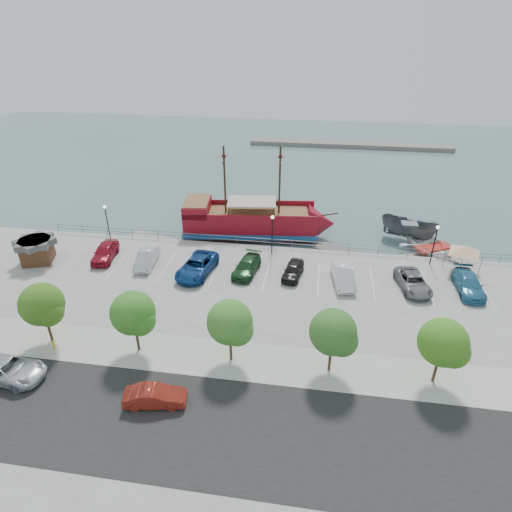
# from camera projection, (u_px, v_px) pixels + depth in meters

# --- Properties ---
(ground) EXTENTS (160.00, 160.00, 0.00)m
(ground) POSITION_uv_depth(u_px,v_px,m) (263.00, 295.00, 39.96)
(ground) COLOR #4A6766
(street) EXTENTS (100.00, 8.00, 0.04)m
(street) POSITION_uv_depth(u_px,v_px,m) (227.00, 430.00, 25.64)
(street) COLOR black
(street) RESTS_ON land_slab
(sidewalk) EXTENTS (100.00, 4.00, 0.05)m
(sidewalk) POSITION_uv_depth(u_px,v_px,m) (245.00, 361.00, 30.82)
(sidewalk) COLOR #BAB9AD
(sidewalk) RESTS_ON land_slab
(seawall_railing) EXTENTS (50.00, 0.06, 1.00)m
(seawall_railing) POSITION_uv_depth(u_px,v_px,m) (273.00, 243.00, 45.96)
(seawall_railing) COLOR slate
(seawall_railing) RESTS_ON land_slab
(far_shore) EXTENTS (40.00, 3.00, 0.80)m
(far_shore) POSITION_uv_depth(u_px,v_px,m) (349.00, 145.00, 85.98)
(far_shore) COLOR gray
(far_shore) RESTS_ON ground
(pirate_ship) EXTENTS (17.96, 6.72, 11.20)m
(pirate_ship) POSITION_uv_depth(u_px,v_px,m) (261.00, 222.00, 49.84)
(pirate_ship) COLOR maroon
(pirate_ship) RESTS_ON ground
(patrol_boat) EXTENTS (7.00, 5.20, 2.55)m
(patrol_boat) POSITION_uv_depth(u_px,v_px,m) (408.00, 231.00, 49.12)
(patrol_boat) COLOR #4D5052
(patrol_boat) RESTS_ON ground
(speedboat) EXTENTS (8.06, 8.89, 1.51)m
(speedboat) POSITION_uv_depth(u_px,v_px,m) (433.00, 250.00, 46.08)
(speedboat) COLOR white
(speedboat) RESTS_ON ground
(dock_west) EXTENTS (6.69, 3.76, 0.37)m
(dock_west) POSITION_uv_depth(u_px,v_px,m) (155.00, 239.00, 49.65)
(dock_west) COLOR gray
(dock_west) RESTS_ON ground
(dock_mid) EXTENTS (7.01, 4.56, 0.39)m
(dock_mid) POSITION_uv_depth(u_px,v_px,m) (343.00, 253.00, 46.82)
(dock_mid) COLOR #68625E
(dock_mid) RESTS_ON ground
(dock_east) EXTENTS (8.02, 5.31, 0.45)m
(dock_east) POSITION_uv_depth(u_px,v_px,m) (428.00, 258.00, 45.63)
(dock_east) COLOR gray
(dock_east) RESTS_ON ground
(shed) EXTENTS (3.82, 3.82, 2.48)m
(shed) POSITION_uv_depth(u_px,v_px,m) (37.00, 250.00, 42.89)
(shed) COLOR #52301E
(shed) RESTS_ON land_slab
(canopy_tent) EXTENTS (4.93, 4.93, 3.10)m
(canopy_tent) POSITION_uv_depth(u_px,v_px,m) (466.00, 246.00, 40.67)
(canopy_tent) COLOR slate
(canopy_tent) RESTS_ON land_slab
(street_van) EXTENTS (5.45, 2.89, 1.46)m
(street_van) POSITION_uv_depth(u_px,v_px,m) (7.00, 369.00, 29.09)
(street_van) COLOR #B9BFC2
(street_van) RESTS_ON street
(street_sedan) EXTENTS (4.12, 2.03, 1.30)m
(street_sedan) POSITION_uv_depth(u_px,v_px,m) (155.00, 396.00, 27.10)
(street_sedan) COLOR maroon
(street_sedan) RESTS_ON street
(fire_hydrant) EXTENTS (0.24, 0.24, 0.69)m
(fire_hydrant) POSITION_uv_depth(u_px,v_px,m) (54.00, 344.00, 31.84)
(fire_hydrant) COLOR yellow
(fire_hydrant) RESTS_ON sidewalk
(lamp_post_left) EXTENTS (0.36, 0.36, 4.28)m
(lamp_post_left) POSITION_uv_depth(u_px,v_px,m) (106.00, 217.00, 46.02)
(lamp_post_left) COLOR black
(lamp_post_left) RESTS_ON land_slab
(lamp_post_mid) EXTENTS (0.36, 0.36, 4.28)m
(lamp_post_mid) POSITION_uv_depth(u_px,v_px,m) (272.00, 228.00, 43.66)
(lamp_post_mid) COLOR black
(lamp_post_mid) RESTS_ON land_slab
(lamp_post_right) EXTENTS (0.36, 0.36, 4.28)m
(lamp_post_right) POSITION_uv_depth(u_px,v_px,m) (435.00, 238.00, 41.56)
(lamp_post_right) COLOR black
(lamp_post_right) RESTS_ON land_slab
(tree_b) EXTENTS (3.30, 3.20, 5.00)m
(tree_b) POSITION_uv_depth(u_px,v_px,m) (43.00, 306.00, 31.12)
(tree_b) COLOR #473321
(tree_b) RESTS_ON sidewalk
(tree_c) EXTENTS (3.30, 3.20, 5.00)m
(tree_c) POSITION_uv_depth(u_px,v_px,m) (135.00, 315.00, 30.20)
(tree_c) COLOR #473321
(tree_c) RESTS_ON sidewalk
(tree_d) EXTENTS (3.30, 3.20, 5.00)m
(tree_d) POSITION_uv_depth(u_px,v_px,m) (232.00, 324.00, 29.28)
(tree_d) COLOR #473321
(tree_d) RESTS_ON sidewalk
(tree_e) EXTENTS (3.30, 3.20, 5.00)m
(tree_e) POSITION_uv_depth(u_px,v_px,m) (335.00, 334.00, 28.36)
(tree_e) COLOR #473321
(tree_e) RESTS_ON sidewalk
(tree_f) EXTENTS (3.30, 3.20, 5.00)m
(tree_f) POSITION_uv_depth(u_px,v_px,m) (445.00, 345.00, 27.44)
(tree_f) COLOR #473321
(tree_f) RESTS_ON sidewalk
(parked_car_a) EXTENTS (2.50, 4.90, 1.60)m
(parked_car_a) POSITION_uv_depth(u_px,v_px,m) (105.00, 252.00, 43.60)
(parked_car_a) COLOR maroon
(parked_car_a) RESTS_ON land_slab
(parked_car_b) EXTENTS (1.94, 4.58, 1.47)m
(parked_car_b) POSITION_uv_depth(u_px,v_px,m) (147.00, 258.00, 42.56)
(parked_car_b) COLOR silver
(parked_car_b) RESTS_ON land_slab
(parked_car_c) EXTENTS (3.49, 6.10, 1.60)m
(parked_car_c) POSITION_uv_depth(u_px,v_px,m) (197.00, 266.00, 41.05)
(parked_car_c) COLOR navy
(parked_car_c) RESTS_ON land_slab
(parked_car_d) EXTENTS (2.63, 4.98, 1.38)m
(parked_car_d) POSITION_uv_depth(u_px,v_px,m) (247.00, 266.00, 41.24)
(parked_car_d) COLOR #1C4522
(parked_car_d) RESTS_ON land_slab
(parked_car_e) EXTENTS (2.20, 4.19, 1.36)m
(parked_car_e) POSITION_uv_depth(u_px,v_px,m) (293.00, 270.00, 40.66)
(parked_car_e) COLOR black
(parked_car_e) RESTS_ON land_slab
(parked_car_f) EXTENTS (2.36, 5.03, 1.59)m
(parked_car_f) POSITION_uv_depth(u_px,v_px,m) (343.00, 275.00, 39.64)
(parked_car_f) COLOR white
(parked_car_f) RESTS_ON land_slab
(parked_car_g) EXTENTS (3.13, 5.30, 1.38)m
(parked_car_g) POSITION_uv_depth(u_px,v_px,m) (413.00, 282.00, 38.79)
(parked_car_g) COLOR slate
(parked_car_g) RESTS_ON land_slab
(parked_car_h) EXTENTS (2.11, 5.10, 1.47)m
(parked_car_h) POSITION_uv_depth(u_px,v_px,m) (469.00, 284.00, 38.41)
(parked_car_h) COLOR teal
(parked_car_h) RESTS_ON land_slab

